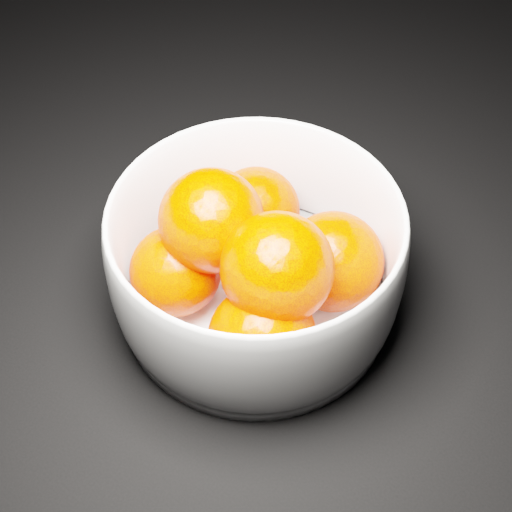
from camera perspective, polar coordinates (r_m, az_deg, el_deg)
The scene contains 3 objects.
ground at distance 0.88m, azimuth -0.16°, elevation 11.75°, with size 3.00×3.00×0.00m, color black.
bowl at distance 0.62m, azimuth -0.00°, elevation -0.38°, with size 0.25×0.25×0.12m.
orange_pile at distance 0.60m, azimuth 0.07°, elevation -0.48°, with size 0.19×0.19×0.14m.
Camera 1 is at (0.45, -0.54, 0.53)m, focal length 50.00 mm.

